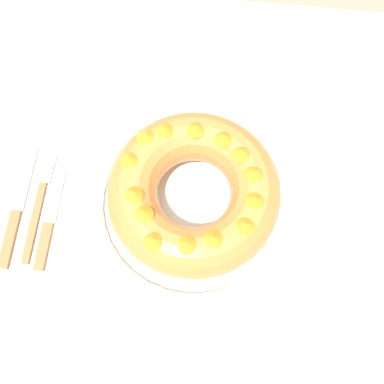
{
  "coord_description": "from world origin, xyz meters",
  "views": [
    {
      "loc": [
        0.02,
        -0.18,
        1.44
      ],
      "look_at": [
        -0.0,
        0.04,
        0.81
      ],
      "focal_mm": 42.0,
      "sensor_mm": 36.0,
      "label": 1
    }
  ],
  "objects_px": {
    "serving_knife": "(16,213)",
    "cake_knife": "(48,225)",
    "fork": "(40,198)",
    "serving_dish": "(192,202)",
    "napkin": "(346,227)",
    "bundt_cake": "(192,192)"
  },
  "relations": [
    {
      "from": "bundt_cake",
      "to": "serving_knife",
      "type": "bearing_deg",
      "value": -170.74
    },
    {
      "from": "serving_dish",
      "to": "napkin",
      "type": "relative_size",
      "value": 2.52
    },
    {
      "from": "serving_dish",
      "to": "fork",
      "type": "height_order",
      "value": "serving_dish"
    },
    {
      "from": "fork",
      "to": "bundt_cake",
      "type": "bearing_deg",
      "value": 4.5
    },
    {
      "from": "serving_dish",
      "to": "fork",
      "type": "bearing_deg",
      "value": -176.15
    },
    {
      "from": "serving_dish",
      "to": "cake_knife",
      "type": "xyz_separation_m",
      "value": [
        -0.22,
        -0.06,
        -0.01
      ]
    },
    {
      "from": "cake_knife",
      "to": "napkin",
      "type": "height_order",
      "value": "cake_knife"
    },
    {
      "from": "bundt_cake",
      "to": "fork",
      "type": "distance_m",
      "value": 0.25
    },
    {
      "from": "fork",
      "to": "cake_knife",
      "type": "xyz_separation_m",
      "value": [
        0.02,
        -0.04,
        0.0
      ]
    },
    {
      "from": "cake_knife",
      "to": "bundt_cake",
      "type": "bearing_deg",
      "value": 9.41
    },
    {
      "from": "serving_dish",
      "to": "fork",
      "type": "relative_size",
      "value": 1.66
    },
    {
      "from": "serving_knife",
      "to": "napkin",
      "type": "xyz_separation_m",
      "value": [
        0.53,
        0.03,
        -0.0
      ]
    },
    {
      "from": "fork",
      "to": "serving_knife",
      "type": "bearing_deg",
      "value": -137.67
    },
    {
      "from": "fork",
      "to": "napkin",
      "type": "height_order",
      "value": "fork"
    },
    {
      "from": "serving_dish",
      "to": "serving_knife",
      "type": "height_order",
      "value": "serving_dish"
    },
    {
      "from": "napkin",
      "to": "serving_knife",
      "type": "bearing_deg",
      "value": -176.51
    },
    {
      "from": "serving_dish",
      "to": "napkin",
      "type": "xyz_separation_m",
      "value": [
        0.25,
        -0.01,
        -0.01
      ]
    },
    {
      "from": "cake_knife",
      "to": "napkin",
      "type": "distance_m",
      "value": 0.47
    },
    {
      "from": "serving_knife",
      "to": "cake_knife",
      "type": "bearing_deg",
      "value": -14.62
    },
    {
      "from": "serving_knife",
      "to": "napkin",
      "type": "distance_m",
      "value": 0.53
    },
    {
      "from": "serving_knife",
      "to": "napkin",
      "type": "relative_size",
      "value": 1.69
    },
    {
      "from": "bundt_cake",
      "to": "napkin",
      "type": "distance_m",
      "value": 0.25
    }
  ]
}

